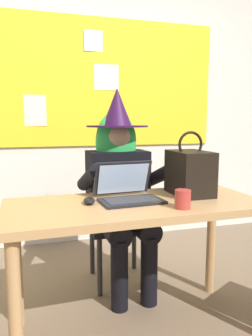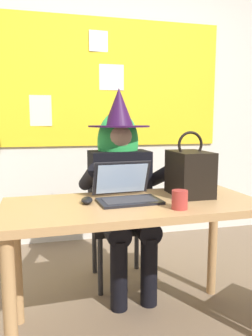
{
  "view_description": "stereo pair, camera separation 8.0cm",
  "coord_description": "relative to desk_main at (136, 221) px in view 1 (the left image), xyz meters",
  "views": [
    {
      "loc": [
        -0.6,
        -1.49,
        1.18
      ],
      "look_at": [
        -0.05,
        0.43,
        0.9
      ],
      "focal_mm": 34.69,
      "sensor_mm": 36.0,
      "label": 1
    },
    {
      "loc": [
        -0.53,
        -1.51,
        1.18
      ],
      "look_at": [
        -0.05,
        0.43,
        0.9
      ],
      "focal_mm": 34.69,
      "sensor_mm": 36.0,
      "label": 2
    }
  ],
  "objects": [
    {
      "name": "wall_back_bulletin",
      "position": [
        0.07,
        1.55,
        0.78
      ],
      "size": [
        5.35,
        1.73,
        2.82
      ],
      "color": "silver",
      "rests_on": "ground"
    },
    {
      "name": "desk_main",
      "position": [
        0.0,
        0.0,
        0.0
      ],
      "size": [
        1.41,
        0.65,
        0.75
      ],
      "rotation": [
        0.0,
        0.0,
        0.03
      ],
      "color": "tan",
      "rests_on": "ground"
    },
    {
      "name": "chair_at_desk",
      "position": [
        0.05,
        0.67,
        -0.14
      ],
      "size": [
        0.43,
        0.43,
        0.9
      ],
      "rotation": [
        0.0,
        0.0,
        -1.6
      ],
      "color": "black",
      "rests_on": "ground"
    },
    {
      "name": "person_costumed",
      "position": [
        0.05,
        0.55,
        0.15
      ],
      "size": [
        0.6,
        0.69,
        1.42
      ],
      "rotation": [
        0.0,
        0.0,
        -1.54
      ],
      "color": "black",
      "rests_on": "ground"
    },
    {
      "name": "laptop",
      "position": [
        -0.03,
        0.06,
        0.15
      ],
      "size": [
        0.35,
        0.31,
        0.21
      ],
      "rotation": [
        0.0,
        0.0,
        0.07
      ],
      "color": "black",
      "rests_on": "desk_main"
    },
    {
      "name": "computer_mouse",
      "position": [
        -0.25,
        0.04,
        0.12
      ],
      "size": [
        0.07,
        0.11,
        0.03
      ],
      "primitive_type": "ellipsoid",
      "rotation": [
        0.0,
        0.0,
        -0.1
      ],
      "color": "black",
      "rests_on": "desk_main"
    },
    {
      "name": "handbag",
      "position": [
        0.36,
        0.1,
        0.24
      ],
      "size": [
        0.2,
        0.3,
        0.38
      ],
      "rotation": [
        0.0,
        0.0,
        0.05
      ],
      "color": "black",
      "rests_on": "desk_main"
    },
    {
      "name": "coffee_mug",
      "position": [
        0.18,
        -0.18,
        0.15
      ],
      "size": [
        0.08,
        0.08,
        0.09
      ],
      "primitive_type": "cylinder",
      "color": "#B23833",
      "rests_on": "desk_main"
    }
  ]
}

